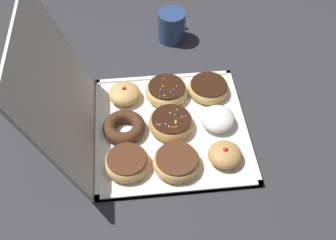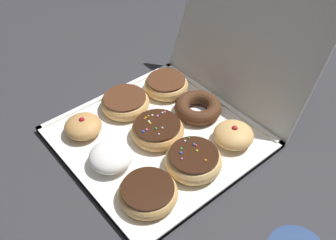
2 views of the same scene
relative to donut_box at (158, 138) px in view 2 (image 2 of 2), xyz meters
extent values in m
plane|color=#333338|center=(0.00, 0.00, -0.01)|extent=(3.00, 3.00, 0.00)
cube|color=white|center=(0.00, 0.00, 0.00)|extent=(0.40, 0.40, 0.01)
cube|color=white|center=(0.00, -0.19, 0.00)|extent=(0.40, 0.01, 0.01)
cube|color=white|center=(0.00, 0.19, 0.00)|extent=(0.40, 0.01, 0.01)
cube|color=white|center=(-0.19, 0.00, 0.00)|extent=(0.01, 0.40, 0.01)
cube|color=white|center=(0.19, 0.00, 0.00)|extent=(0.01, 0.40, 0.01)
cube|color=white|center=(0.00, 0.26, 0.17)|extent=(0.40, 0.13, 0.36)
ellipsoid|color=tan|center=(-0.12, -0.12, 0.02)|extent=(0.08, 0.08, 0.04)
sphere|color=#B21923|center=(-0.12, -0.12, 0.04)|extent=(0.01, 0.01, 0.01)
ellipsoid|color=white|center=(0.00, -0.12, 0.03)|extent=(0.09, 0.09, 0.04)
torus|color=tan|center=(0.12, -0.12, 0.02)|extent=(0.12, 0.12, 0.03)
cylinder|color=#381E11|center=(0.12, -0.12, 0.04)|extent=(0.10, 0.10, 0.01)
torus|color=tan|center=(-0.13, 0.00, 0.02)|extent=(0.12, 0.12, 0.03)
cylinder|color=#59331E|center=(-0.13, 0.00, 0.04)|extent=(0.10, 0.10, 0.01)
torus|color=tan|center=(0.00, 0.00, 0.02)|extent=(0.12, 0.12, 0.04)
cylinder|color=#381E11|center=(0.00, 0.00, 0.04)|extent=(0.10, 0.10, 0.01)
sphere|color=white|center=(0.03, -0.02, 0.04)|extent=(0.00, 0.00, 0.00)
sphere|color=white|center=(0.02, 0.00, 0.04)|extent=(0.00, 0.00, 0.00)
sphere|color=green|center=(0.01, -0.01, 0.04)|extent=(0.01, 0.01, 0.01)
sphere|color=white|center=(-0.03, 0.01, 0.04)|extent=(0.01, 0.01, 0.01)
sphere|color=white|center=(-0.02, -0.01, 0.04)|extent=(0.01, 0.01, 0.01)
sphere|color=yellow|center=(-0.03, -0.01, 0.04)|extent=(0.00, 0.00, 0.00)
sphere|color=white|center=(-0.02, 0.03, 0.04)|extent=(0.01, 0.01, 0.01)
sphere|color=orange|center=(-0.03, 0.00, 0.04)|extent=(0.00, 0.00, 0.00)
sphere|color=blue|center=(0.00, -0.04, 0.04)|extent=(0.01, 0.01, 0.01)
sphere|color=yellow|center=(-0.01, -0.01, 0.04)|extent=(0.01, 0.01, 0.01)
sphere|color=orange|center=(-0.03, -0.01, 0.04)|extent=(0.00, 0.00, 0.00)
sphere|color=pink|center=(-0.02, 0.02, 0.04)|extent=(0.01, 0.01, 0.01)
sphere|color=pink|center=(-0.02, 0.04, 0.04)|extent=(0.01, 0.01, 0.01)
sphere|color=pink|center=(0.00, -0.03, 0.04)|extent=(0.01, 0.01, 0.01)
torus|color=#E5B770|center=(0.12, 0.00, 0.02)|extent=(0.12, 0.12, 0.04)
cylinder|color=#381E11|center=(0.12, 0.00, 0.04)|extent=(0.10, 0.10, 0.01)
sphere|color=blue|center=(0.10, 0.02, 0.05)|extent=(0.01, 0.01, 0.01)
sphere|color=orange|center=(0.15, 0.01, 0.05)|extent=(0.01, 0.01, 0.01)
sphere|color=pink|center=(0.11, -0.03, 0.05)|extent=(0.00, 0.00, 0.00)
sphere|color=green|center=(0.08, 0.02, 0.05)|extent=(0.00, 0.00, 0.00)
sphere|color=green|center=(0.09, -0.01, 0.05)|extent=(0.01, 0.01, 0.01)
sphere|color=red|center=(0.10, 0.02, 0.05)|extent=(0.01, 0.01, 0.01)
sphere|color=blue|center=(0.10, -0.02, 0.05)|extent=(0.01, 0.01, 0.01)
sphere|color=white|center=(0.08, 0.01, 0.05)|extent=(0.01, 0.01, 0.01)
sphere|color=yellow|center=(0.12, 0.01, 0.05)|extent=(0.01, 0.01, 0.01)
torus|color=tan|center=(-0.11, 0.12, 0.02)|extent=(0.11, 0.11, 0.04)
cylinder|color=#59331E|center=(-0.11, 0.12, 0.04)|extent=(0.10, 0.10, 0.01)
torus|color=#472816|center=(0.00, 0.12, 0.02)|extent=(0.11, 0.11, 0.03)
ellipsoid|color=tan|center=(0.12, 0.12, 0.03)|extent=(0.09, 0.09, 0.04)
sphere|color=#B21923|center=(0.12, 0.12, 0.04)|extent=(0.01, 0.01, 0.01)
camera|label=1|loc=(-0.71, 0.08, 0.86)|focal=44.81mm
camera|label=2|loc=(0.48, -0.37, 0.62)|focal=41.02mm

